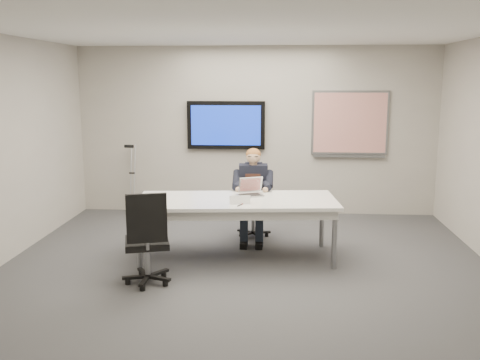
# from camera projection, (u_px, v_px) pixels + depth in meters

# --- Properties ---
(floor) EXTENTS (6.00, 6.00, 0.02)m
(floor) POSITION_uv_depth(u_px,v_px,m) (245.00, 274.00, 6.28)
(floor) COLOR #363739
(floor) RESTS_ON ground
(ceiling) EXTENTS (6.00, 6.00, 0.02)m
(ceiling) POSITION_uv_depth(u_px,v_px,m) (245.00, 28.00, 5.76)
(ceiling) COLOR white
(ceiling) RESTS_ON wall_back
(wall_back) EXTENTS (6.00, 0.02, 2.80)m
(wall_back) POSITION_uv_depth(u_px,v_px,m) (256.00, 131.00, 8.96)
(wall_back) COLOR #A8A298
(wall_back) RESTS_ON ground
(wall_front) EXTENTS (6.00, 0.02, 2.80)m
(wall_front) POSITION_uv_depth(u_px,v_px,m) (212.00, 229.00, 3.08)
(wall_front) COLOR #A8A298
(wall_front) RESTS_ON ground
(conference_table) EXTENTS (2.58, 1.27, 0.77)m
(conference_table) POSITION_uv_depth(u_px,v_px,m) (237.00, 206.00, 6.75)
(conference_table) COLOR white
(conference_table) RESTS_ON ground
(tv_display) EXTENTS (1.30, 0.09, 0.80)m
(tv_display) POSITION_uv_depth(u_px,v_px,m) (226.00, 125.00, 8.92)
(tv_display) COLOR black
(tv_display) RESTS_ON wall_back
(whiteboard) EXTENTS (1.25, 0.08, 1.10)m
(whiteboard) POSITION_uv_depth(u_px,v_px,m) (350.00, 124.00, 8.80)
(whiteboard) COLOR gray
(whiteboard) RESTS_ON wall_back
(office_chair_far) EXTENTS (0.53, 0.53, 0.95)m
(office_chair_far) POSITION_uv_depth(u_px,v_px,m) (253.00, 216.00, 7.75)
(office_chair_far) COLOR black
(office_chair_far) RESTS_ON ground
(office_chair_near) EXTENTS (0.63, 0.63, 1.07)m
(office_chair_near) POSITION_uv_depth(u_px,v_px,m) (147.00, 256.00, 5.90)
(office_chair_near) COLOR black
(office_chair_near) RESTS_ON ground
(seated_person) EXTENTS (0.41, 0.71, 1.30)m
(seated_person) POSITION_uv_depth(u_px,v_px,m) (253.00, 205.00, 7.47)
(seated_person) COLOR #1C232F
(seated_person) RESTS_ON office_chair_far
(crutch) EXTENTS (0.24, 0.64, 1.27)m
(crutch) POSITION_uv_depth(u_px,v_px,m) (133.00, 178.00, 9.04)
(crutch) COLOR #AEB0B6
(crutch) RESTS_ON ground
(laptop) EXTENTS (0.38, 0.41, 0.23)m
(laptop) POSITION_uv_depth(u_px,v_px,m) (250.00, 191.00, 6.95)
(laptop) COLOR #BCBBBE
(laptop) RESTS_ON conference_table
(name_tent) EXTENTS (0.26, 0.12, 0.10)m
(name_tent) POSITION_uv_depth(u_px,v_px,m) (240.00, 199.00, 6.47)
(name_tent) COLOR white
(name_tent) RESTS_ON conference_table
(pen) EXTENTS (0.06, 0.13, 0.01)m
(pen) POSITION_uv_depth(u_px,v_px,m) (240.00, 205.00, 6.38)
(pen) COLOR black
(pen) RESTS_ON conference_table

